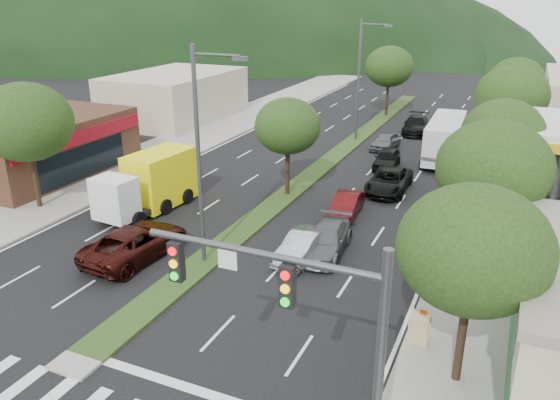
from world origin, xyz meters
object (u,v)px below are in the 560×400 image
at_px(streetlight_near, 202,149).
at_px(tree_r_b, 494,168).
at_px(tree_l_a, 26,122).
at_px(car_queue_b, 326,240).
at_px(car_queue_e, 385,141).
at_px(tree_r_a, 474,249).
at_px(sedan_silver, 302,246).
at_px(suv_maroon, 135,242).
at_px(tree_r_e, 516,80).
at_px(tree_r_d, 512,96).
at_px(motorhome, 445,139).
at_px(tree_r_c, 503,133).
at_px(car_queue_c, 346,205).
at_px(streetlight_mid, 361,75).
at_px(car_queue_f, 416,125).
at_px(a_frame_sign, 420,327).
at_px(tree_med_far, 389,67).
at_px(car_queue_a, 387,158).
at_px(box_truck, 152,184).
at_px(traffic_signal, 314,329).
at_px(tree_med_near, 288,126).
at_px(car_queue_d, 389,181).

bearing_deg(streetlight_near, tree_r_b, 18.73).
bearing_deg(tree_l_a, car_queue_b, 4.27).
bearing_deg(tree_r_b, car_queue_e, 114.99).
distance_m(tree_r_a, sedan_silver, 10.89).
distance_m(suv_maroon, car_queue_b, 9.16).
bearing_deg(tree_r_e, tree_r_d, -90.00).
distance_m(tree_r_b, motorhome, 18.80).
distance_m(tree_r_c, car_queue_e, 15.01).
xyz_separation_m(tree_r_e, car_queue_c, (-7.60, -23.70, -4.26)).
relative_size(tree_r_a, streetlight_mid, 0.66).
distance_m(tree_r_e, car_queue_b, 29.86).
distance_m(sedan_silver, car_queue_f, 27.54).
xyz_separation_m(suv_maroon, a_frame_sign, (13.73, -1.66, 0.04)).
height_order(car_queue_b, motorhome, motorhome).
height_order(tree_l_a, car_queue_e, tree_l_a).
bearing_deg(car_queue_b, car_queue_f, 86.41).
height_order(tree_med_far, tree_l_a, tree_l_a).
distance_m(tree_r_a, tree_r_e, 36.00).
height_order(car_queue_a, car_queue_c, car_queue_a).
relative_size(tree_med_far, box_truck, 1.02).
bearing_deg(car_queue_f, streetlight_near, -102.98).
bearing_deg(traffic_signal, tree_med_near, 114.80).
distance_m(tree_r_a, car_queue_b, 10.98).
xyz_separation_m(tree_med_far, suv_maroon, (-3.23, -36.89, -4.22)).
height_order(tree_r_b, box_truck, tree_r_b).
xyz_separation_m(car_queue_d, car_queue_f, (-1.43, 16.46, 0.05)).
height_order(sedan_silver, car_queue_f, car_queue_f).
xyz_separation_m(suv_maroon, car_queue_a, (7.56, 19.19, -0.10)).
bearing_deg(tree_r_b, tree_med_far, 110.56).
relative_size(tree_r_e, car_queue_b, 1.41).
bearing_deg(tree_r_d, car_queue_c, -119.03).
bearing_deg(tree_r_d, a_frame_sign, -93.49).
relative_size(tree_med_far, car_queue_f, 1.33).
bearing_deg(streetlight_near, tree_r_a, -18.73).
bearing_deg(streetlight_mid, traffic_signal, -75.67).
distance_m(tree_med_far, streetlight_near, 36.01).
distance_m(tree_med_near, sedan_silver, 9.57).
bearing_deg(box_truck, car_queue_e, -111.27).
height_order(tree_r_e, a_frame_sign, tree_r_e).
relative_size(tree_r_e, sedan_silver, 1.70).
height_order(tree_l_a, suv_maroon, tree_l_a).
height_order(streetlight_mid, car_queue_d, streetlight_mid).
height_order(tree_med_far, car_queue_e, tree_med_far).
relative_size(car_queue_b, car_queue_e, 1.20).
bearing_deg(traffic_signal, car_queue_f, 96.96).
height_order(tree_r_e, tree_l_a, tree_l_a).
bearing_deg(box_truck, car_queue_d, -138.93).
distance_m(tree_r_c, tree_med_near, 12.17).
bearing_deg(motorhome, tree_r_a, -82.72).
xyz_separation_m(traffic_signal, streetlight_mid, (-8.82, 34.54, 0.94)).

